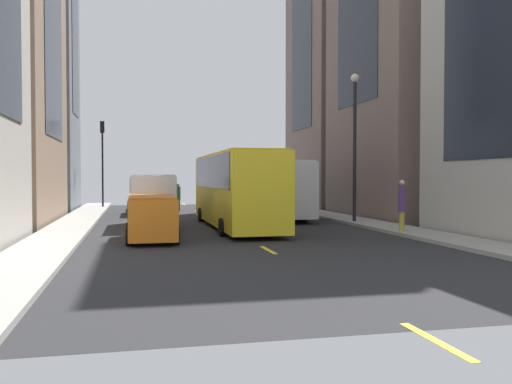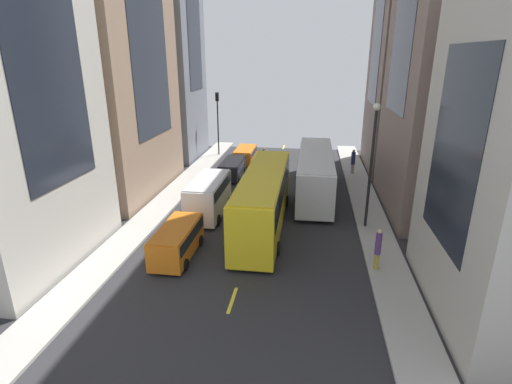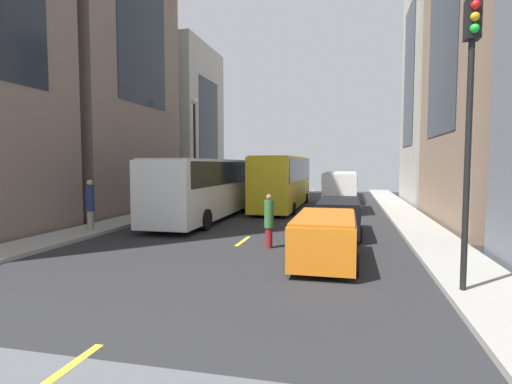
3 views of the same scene
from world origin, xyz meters
TOP-DOWN VIEW (x-y plane):
  - ground_plane at (0.00, 0.00)m, footprint 40.92×40.92m
  - sidewalk_west at (-7.41, 0.00)m, footprint 2.09×44.00m
  - sidewalk_east at (7.41, 0.00)m, footprint 2.09×44.00m
  - lane_stripe_0 at (0.00, -21.00)m, footprint 0.16×2.00m
  - lane_stripe_1 at (0.00, -10.50)m, footprint 0.16×2.00m
  - lane_stripe_2 at (0.00, 0.00)m, footprint 0.16×2.00m
  - lane_stripe_3 at (0.00, 10.50)m, footprint 0.16×2.00m
  - lane_stripe_4 at (0.00, 21.00)m, footprint 0.16×2.00m
  - building_west_2 at (-11.75, 9.64)m, footprint 6.24×9.08m
  - building_east_2 at (13.18, 8.36)m, footprint 9.13×9.52m
  - city_bus_white at (-3.64, -4.51)m, footprint 2.80×12.22m
  - streetcar_yellow at (-0.40, 2.17)m, footprint 2.70×12.15m
  - delivery_van_white at (3.55, 0.86)m, footprint 2.25×5.39m
  - car_orange_0 at (3.76, 6.86)m, footprint 1.93×4.50m
  - car_orange_1 at (3.42, -13.31)m, footprint 2.02×4.40m
  - car_black_2 at (3.70, -8.11)m, footprint 1.91×4.72m
  - pedestrian_crossing_near at (1.27, -11.52)m, footprint 0.35×0.35m
  - pedestrian_waiting_curb at (-7.11, -10.29)m, footprint 0.38×0.38m
  - pedestrian_walking_far at (-6.76, 7.00)m, footprint 0.31×0.31m
  - traffic_light_near_corner at (6.77, -15.81)m, footprint 0.32×0.44m
  - streetlamp_near at (-6.87, 1.60)m, footprint 0.44×0.44m

SIDE VIEW (x-z plane):
  - ground_plane at x=0.00m, z-range 0.00..0.00m
  - lane_stripe_0 at x=0.00m, z-range 0.00..0.01m
  - lane_stripe_1 at x=0.00m, z-range 0.00..0.01m
  - lane_stripe_2 at x=0.00m, z-range 0.00..0.01m
  - lane_stripe_3 at x=0.00m, z-range 0.00..0.01m
  - lane_stripe_4 at x=0.00m, z-range 0.00..0.01m
  - sidewalk_west at x=-7.41m, z-range 0.00..0.15m
  - sidewalk_east at x=7.41m, z-range 0.00..0.15m
  - car_orange_1 at x=3.42m, z-range 0.14..1.64m
  - car_black_2 at x=3.70m, z-range 0.14..1.68m
  - car_orange_0 at x=3.76m, z-range 0.16..1.90m
  - pedestrian_crossing_near at x=1.27m, z-range 0.06..2.05m
  - pedestrian_walking_far at x=-6.76m, z-range 0.23..2.43m
  - pedestrian_waiting_curb at x=-7.11m, z-range 0.22..2.48m
  - delivery_van_white at x=3.55m, z-range 0.22..2.80m
  - city_bus_white at x=-3.64m, z-range 0.33..3.69m
  - streetcar_yellow at x=-0.40m, z-range 0.33..3.92m
  - traffic_light_near_corner at x=6.77m, z-range 1.39..8.03m
  - streetlamp_near at x=-6.87m, z-range 0.96..8.66m
  - building_west_2 at x=-11.75m, z-range 0.00..14.02m
  - building_east_2 at x=13.18m, z-range 0.00..20.19m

